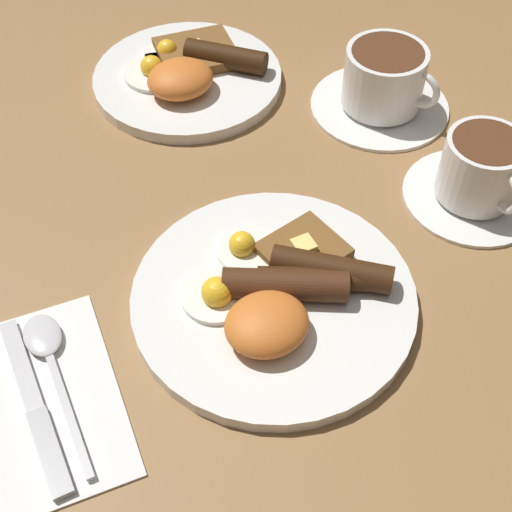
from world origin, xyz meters
The scene contains 8 objects.
ground_plane centered at (0.00, 0.00, 0.00)m, with size 3.00×3.00×0.00m, color olive.
breakfast_plate_near centered at (0.00, 0.00, 0.01)m, with size 0.27×0.27×0.05m.
breakfast_plate_far centered at (0.06, 0.35, 0.02)m, with size 0.23×0.23×0.05m.
teacup_near centered at (0.25, 0.03, 0.03)m, with size 0.15×0.15×0.08m.
teacup_far centered at (0.25, 0.21, 0.03)m, with size 0.17×0.17×0.08m.
napkin centered at (-0.22, -0.01, 0.00)m, with size 0.12×0.19×0.01m, color white.
knife centered at (-0.23, -0.02, 0.01)m, with size 0.02×0.18×0.01m.
spoon centered at (-0.21, 0.03, 0.01)m, with size 0.03×0.17×0.01m.
Camera 1 is at (-0.19, -0.35, 0.54)m, focal length 50.00 mm.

